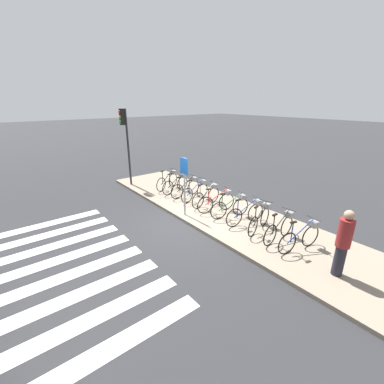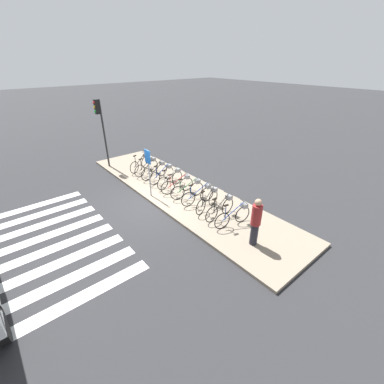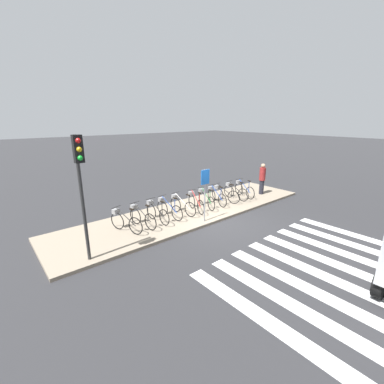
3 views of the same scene
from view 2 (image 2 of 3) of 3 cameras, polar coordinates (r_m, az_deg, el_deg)
The scene contains 16 objects.
ground_plane at distance 11.73m, azimuth -8.97°, elevation -2.64°, with size 120.00×120.00×0.00m, color #2D2D30.
sidewalk at distance 12.48m, azimuth -2.63°, elevation -0.02°, with size 13.03×3.26×0.12m.
parked_bicycle_0 at distance 14.98m, azimuth -11.27°, elevation 6.42°, with size 0.66×1.55×1.00m.
parked_bicycle_1 at distance 14.38m, azimuth -9.83°, elevation 5.65°, with size 0.46×1.62×1.00m.
parked_bicycle_2 at distance 13.81m, azimuth -8.06°, elevation 4.85°, with size 0.46×1.63×1.00m.
parked_bicycle_3 at distance 13.33m, azimuth -6.44°, elevation 4.09°, with size 0.46×1.62×1.00m.
parked_bicycle_4 at distance 12.78m, azimuth -4.60°, elevation 3.10°, with size 0.46×1.63×1.00m.
parked_bicycle_5 at distance 12.17m, azimuth -2.93°, elevation 1.85°, with size 0.58×1.58×1.00m.
parked_bicycle_6 at distance 11.70m, azimuth -0.69°, elevation 0.76°, with size 0.57×1.59×1.00m.
parked_bicycle_7 at distance 11.22m, azimuth 1.69°, elevation -0.50°, with size 0.48×1.61×1.00m.
parked_bicycle_8 at distance 10.83m, azimuth 3.67°, elevation -1.66°, with size 0.55×1.59×1.00m.
parked_bicycle_9 at distance 10.33m, azimuth 6.57°, elevation -3.36°, with size 0.46×1.63×1.00m.
parked_bicycle_10 at distance 9.91m, azimuth 9.45°, elevation -5.03°, with size 0.50×1.61×1.00m.
pedestrian at distance 8.81m, azimuth 14.00°, elevation -6.29°, with size 0.34×0.34×1.76m.
traffic_light at distance 15.41m, azimuth -19.75°, elevation 14.82°, with size 0.24×0.40×3.79m.
sign_post at distance 11.55m, azimuth -9.65°, elevation 5.83°, with size 0.44×0.07×2.22m.
Camera 2 is at (8.86, -4.98, 5.85)m, focal length 24.00 mm.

